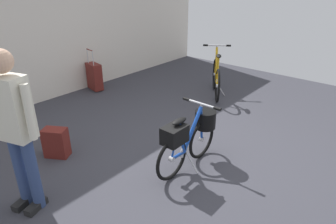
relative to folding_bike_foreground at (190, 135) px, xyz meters
The scene contains 7 objects.
ground_plane 0.50m from the folding_bike_foreground, 42.47° to the left, with size 8.18×8.18×0.00m, color #38383F.
back_wall 3.51m from the folding_bike_foreground, 86.36° to the left, with size 8.18×0.10×3.05m, color silver.
folding_bike_foreground is the anchor object (origin of this frame).
display_bike_left 2.46m from the folding_bike_foreground, 24.83° to the left, with size 1.09×0.81×0.92m.
visitor_near_wall 1.84m from the folding_bike_foreground, 153.18° to the left, with size 0.35×0.51×1.60m.
rolling_suitcase 3.16m from the folding_bike_foreground, 73.53° to the left, with size 0.24×0.39×0.83m.
backpack_on_floor 1.71m from the folding_bike_foreground, 123.12° to the left, with size 0.31×0.34×0.38m.
Camera 1 is at (-2.73, -1.99, 2.14)m, focal length 32.06 mm.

